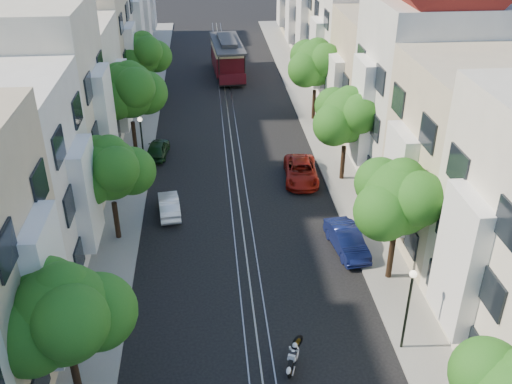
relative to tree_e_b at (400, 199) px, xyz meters
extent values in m
plane|color=black|center=(-7.26, 19.02, -4.73)|extent=(200.00, 200.00, 0.00)
cube|color=gray|center=(-0.01, 19.02, -4.67)|extent=(2.50, 80.00, 0.12)
cube|color=gray|center=(-14.51, 19.02, -4.67)|extent=(2.50, 80.00, 0.12)
cube|color=gray|center=(-7.81, 19.02, -4.72)|extent=(0.06, 80.00, 0.02)
cube|color=gray|center=(-7.26, 19.02, -4.72)|extent=(0.06, 80.00, 0.02)
cube|color=gray|center=(-6.71, 19.02, -4.72)|extent=(0.06, 80.00, 0.02)
cube|color=tan|center=(-7.26, 19.02, -4.73)|extent=(0.08, 80.00, 0.01)
cube|color=white|center=(0.94, -4.98, -0.11)|extent=(0.90, 3.04, 6.05)
cube|color=beige|center=(4.74, 3.02, 0.27)|extent=(7.00, 8.00, 10.00)
cube|color=white|center=(0.94, 3.02, -0.53)|extent=(0.90, 3.04, 5.50)
cube|color=silver|center=(4.74, 11.02, 1.27)|extent=(7.00, 8.00, 12.00)
cube|color=white|center=(0.94, 11.02, 0.31)|extent=(0.90, 3.04, 6.60)
cube|color=#C6B28C|center=(4.74, 19.02, -0.23)|extent=(7.00, 8.00, 9.00)
cube|color=white|center=(0.94, 19.02, -0.95)|extent=(0.90, 3.04, 4.95)
cube|color=white|center=(4.74, 27.02, 0.52)|extent=(7.00, 8.00, 10.50)
cube|color=white|center=(0.94, 27.02, -0.32)|extent=(0.90, 3.04, 5.78)
cube|color=beige|center=(4.74, 35.02, 1.02)|extent=(7.00, 8.00, 11.50)
cube|color=white|center=(0.94, 35.02, 0.10)|extent=(0.90, 3.04, 6.32)
cube|color=silver|center=(4.74, 43.02, 0.02)|extent=(7.00, 8.00, 9.50)
cube|color=white|center=(0.94, 43.02, -0.74)|extent=(0.90, 3.04, 5.23)
cube|color=white|center=(0.94, 51.02, -0.53)|extent=(0.90, 3.04, 5.50)
cube|color=white|center=(-15.46, -4.98, -0.21)|extent=(0.90, 3.04, 5.93)
cube|color=white|center=(-19.26, 3.02, 0.17)|extent=(7.00, 8.00, 9.80)
cube|color=white|center=(-15.46, 3.02, -0.62)|extent=(0.90, 3.04, 5.39)
cube|color=beige|center=(-19.26, 11.02, 1.15)|extent=(7.00, 8.00, 11.76)
cube|color=white|center=(-15.46, 11.02, 0.21)|extent=(0.90, 3.04, 6.47)
cube|color=silver|center=(-19.26, 19.02, -0.32)|extent=(7.00, 8.00, 8.82)
cube|color=white|center=(-15.46, 19.02, -1.03)|extent=(0.90, 3.04, 4.85)
cube|color=beige|center=(-19.26, 27.02, 0.41)|extent=(7.00, 8.00, 10.29)
cube|color=white|center=(-15.46, 27.02, -0.41)|extent=(0.90, 3.04, 5.66)
cube|color=silver|center=(-19.26, 35.02, 0.90)|extent=(7.00, 8.00, 11.27)
cube|color=white|center=(-15.46, 35.02, 0.00)|extent=(0.90, 3.04, 6.20)
cube|color=#C6B28C|center=(-19.26, 43.02, -0.08)|extent=(7.00, 8.00, 9.31)
cube|color=white|center=(-15.46, 43.02, -0.82)|extent=(0.90, 3.04, 5.12)
cube|color=white|center=(-15.46, 51.02, -0.62)|extent=(0.90, 3.04, 5.39)
cylinder|color=black|center=(-0.06, 0.02, -3.39)|extent=(0.30, 0.30, 2.45)
sphere|color=#1A5415|center=(-0.06, 0.02, 0.08)|extent=(3.64, 3.64, 3.64)
sphere|color=#1A5415|center=(1.04, 0.52, -0.32)|extent=(2.91, 2.91, 2.91)
sphere|color=#1A5415|center=(-1.01, -0.68, -0.22)|extent=(2.84, 2.84, 2.84)
sphere|color=#1A5415|center=(0.04, 0.12, 0.98)|extent=(2.18, 2.18, 2.18)
cylinder|color=black|center=(-0.06, 11.02, -3.42)|extent=(0.30, 0.30, 2.38)
sphere|color=#1A5415|center=(-0.06, 11.02, -0.06)|extent=(3.54, 3.54, 3.54)
sphere|color=#1A5415|center=(1.04, 11.52, -0.46)|extent=(2.83, 2.83, 2.83)
sphere|color=#1A5415|center=(-1.01, 10.32, -0.36)|extent=(2.76, 2.76, 2.76)
sphere|color=#1A5415|center=(0.04, 11.12, 0.84)|extent=(2.12, 2.12, 2.12)
cylinder|color=black|center=(-0.06, 22.02, -3.35)|extent=(0.30, 0.30, 2.52)
sphere|color=#1A5415|center=(-0.06, 22.02, 0.21)|extent=(3.74, 3.74, 3.74)
sphere|color=#1A5415|center=(1.04, 22.52, -0.19)|extent=(3.00, 3.00, 3.00)
sphere|color=#1A5415|center=(-1.01, 21.32, -0.09)|extent=(2.92, 2.92, 2.92)
sphere|color=#1A5415|center=(0.04, 22.12, 1.11)|extent=(2.25, 2.25, 2.25)
cylinder|color=black|center=(-14.46, -6.98, -3.39)|extent=(0.30, 0.30, 2.45)
sphere|color=#1A5415|center=(-14.46, -6.98, 0.08)|extent=(3.64, 3.64, 3.64)
sphere|color=#1A5415|center=(-13.36, -6.48, -0.32)|extent=(2.91, 2.91, 2.91)
sphere|color=#1A5415|center=(-15.41, -7.68, -0.22)|extent=(2.84, 2.84, 2.84)
sphere|color=#1A5415|center=(-14.36, -6.88, 0.98)|extent=(2.18, 2.18, 2.18)
cylinder|color=black|center=(-14.46, 5.02, -3.48)|extent=(0.30, 0.30, 2.27)
sphere|color=#1A5415|center=(-14.46, 5.02, -0.26)|extent=(3.38, 3.38, 3.38)
sphere|color=#1A5415|center=(-13.36, 5.52, -0.66)|extent=(2.70, 2.70, 2.70)
sphere|color=#1A5415|center=(-15.41, 4.32, -0.56)|extent=(2.64, 2.64, 2.64)
sphere|color=#1A5415|center=(-14.36, 5.12, 0.64)|extent=(2.03, 2.03, 2.03)
cylinder|color=black|center=(-14.46, 16.02, -3.30)|extent=(0.30, 0.30, 2.62)
sphere|color=#1A5415|center=(-14.46, 16.02, 0.41)|extent=(3.90, 3.90, 3.90)
sphere|color=#1A5415|center=(-13.36, 16.52, 0.01)|extent=(3.12, 3.12, 3.12)
sphere|color=#1A5415|center=(-15.41, 15.32, 0.11)|extent=(3.04, 3.04, 3.04)
sphere|color=#1A5415|center=(-14.36, 16.12, 1.31)|extent=(2.34, 2.34, 2.34)
cylinder|color=black|center=(-14.46, 27.02, -3.42)|extent=(0.30, 0.30, 2.38)
sphere|color=#1A5415|center=(-14.46, 27.02, -0.06)|extent=(3.54, 3.54, 3.54)
sphere|color=#1A5415|center=(-13.36, 27.52, -0.46)|extent=(2.83, 2.83, 2.83)
sphere|color=#1A5415|center=(-15.41, 26.32, -0.36)|extent=(2.76, 2.76, 2.76)
sphere|color=#1A5415|center=(-14.36, 27.12, 0.84)|extent=(2.12, 2.12, 2.12)
cylinder|color=black|center=(-0.96, -4.98, -2.61)|extent=(0.12, 0.12, 4.00)
sphere|color=#FFF2CC|center=(-0.96, -4.98, -0.61)|extent=(0.32, 0.32, 0.32)
cylinder|color=black|center=(-13.56, 13.02, -2.61)|extent=(0.12, 0.12, 4.00)
sphere|color=#FFF2CC|center=(-13.56, 13.02, -0.61)|extent=(0.32, 0.32, 0.32)
torus|color=black|center=(-6.06, -6.05, -4.46)|extent=(0.39, 0.68, 0.68)
torus|color=black|center=(-5.63, -5.03, -3.87)|extent=(0.58, 0.51, 0.66)
ellipsoid|color=silver|center=(-5.86, -5.58, -4.01)|extent=(0.72, 1.01, 0.79)
ellipsoid|color=silver|center=(-5.95, -5.79, -3.83)|extent=(0.51, 0.60, 0.45)
cube|color=black|center=(-6.10, -6.13, -4.01)|extent=(0.36, 0.52, 0.32)
cube|color=silver|center=(-5.96, -5.81, -3.80)|extent=(0.47, 0.58, 0.23)
sphere|color=black|center=(-5.85, -5.54, -3.70)|extent=(0.24, 0.24, 0.24)
cube|color=black|center=(-6.76, 34.97, -4.22)|extent=(3.20, 9.31, 0.34)
cube|color=#4A0C14|center=(-6.76, 34.97, -2.84)|extent=(3.10, 5.89, 2.75)
cube|color=beige|center=(-6.76, 34.97, -1.81)|extent=(3.16, 5.95, 0.69)
cube|color=#2D2D30|center=(-6.76, 34.97, -1.36)|extent=(3.43, 9.32, 0.21)
cube|color=#2D2D30|center=(-6.76, 34.97, -1.07)|extent=(1.92, 5.24, 0.40)
imported|color=#0D1442|center=(-1.66, 2.71, -4.06)|extent=(1.96, 4.22, 1.34)
imported|color=maroon|center=(-2.86, 11.21, -4.07)|extent=(2.59, 4.92, 1.32)
imported|color=white|center=(-11.66, 7.59, -4.16)|extent=(1.61, 3.61, 1.15)
imported|color=black|center=(-12.86, 15.92, -4.12)|extent=(1.81, 3.74, 1.23)
camera|label=1|loc=(-9.05, -22.98, 13.67)|focal=40.00mm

